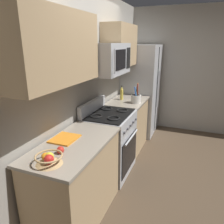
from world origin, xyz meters
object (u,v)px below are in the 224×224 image
object	(u,v)px
range_oven	(110,143)
apple_loose	(60,150)
fruit_basket	(49,159)
bottle_oil	(122,93)
microwave	(108,59)
cutting_board	(65,139)
utensil_crock	(136,98)
refrigerator	(141,90)

from	to	relation	value
range_oven	apple_loose	bearing A→B (deg)	179.96
fruit_basket	bottle_oil	size ratio (longest dim) A/B	0.94
microwave	cutting_board	bearing A→B (deg)	173.26
microwave	bottle_oil	xyz separation A→B (m)	(0.86, 0.09, -0.65)
range_oven	cutting_board	bearing A→B (deg)	171.68
utensil_crock	bottle_oil	xyz separation A→B (m)	(0.12, 0.30, 0.04)
range_oven	apple_loose	world-z (taller)	range_oven
refrigerator	microwave	xyz separation A→B (m)	(-1.71, 0.04, 0.76)
refrigerator	cutting_board	bearing A→B (deg)	176.69
apple_loose	microwave	bearing A→B (deg)	1.20
apple_loose	cutting_board	bearing A→B (deg)	26.35
refrigerator	bottle_oil	distance (m)	0.86
apple_loose	cutting_board	distance (m)	0.30
refrigerator	cutting_board	world-z (taller)	refrigerator
bottle_oil	microwave	bearing A→B (deg)	-173.89
refrigerator	fruit_basket	xyz separation A→B (m)	(-3.10, 0.00, 0.04)
refrigerator	microwave	bearing A→B (deg)	178.55
cutting_board	fruit_basket	bearing A→B (deg)	-161.82
refrigerator	fruit_basket	world-z (taller)	refrigerator
cutting_board	bottle_oil	size ratio (longest dim) A/B	1.14
microwave	apple_loose	world-z (taller)	microwave
range_oven	refrigerator	bearing A→B (deg)	-0.58
fruit_basket	apple_loose	size ratio (longest dim) A/B	3.38
refrigerator	cutting_board	xyz separation A→B (m)	(-2.64, 0.15, -0.00)
range_oven	microwave	size ratio (longest dim) A/B	1.45
fruit_basket	apple_loose	xyz separation A→B (m)	(0.19, 0.02, -0.01)
refrigerator	apple_loose	bearing A→B (deg)	179.64
microwave	cutting_board	distance (m)	1.21
cutting_board	bottle_oil	xyz separation A→B (m)	(1.79, -0.02, 0.11)
cutting_board	bottle_oil	bearing A→B (deg)	-0.54
microwave	apple_loose	size ratio (longest dim) A/B	10.87
refrigerator	apple_loose	size ratio (longest dim) A/B	26.61
fruit_basket	bottle_oil	xyz separation A→B (m)	(2.26, 0.13, 0.07)
fruit_basket	bottle_oil	distance (m)	2.26
microwave	utensil_crock	world-z (taller)	microwave
microwave	bottle_oil	size ratio (longest dim) A/B	3.01
refrigerator	apple_loose	xyz separation A→B (m)	(-2.91, 0.02, 0.02)
range_oven	microwave	xyz separation A→B (m)	(-0.00, 0.03, 1.20)
fruit_basket	apple_loose	world-z (taller)	fruit_basket
microwave	bottle_oil	bearing A→B (deg)	6.11
refrigerator	utensil_crock	distance (m)	0.98
microwave	fruit_basket	size ratio (longest dim) A/B	3.22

